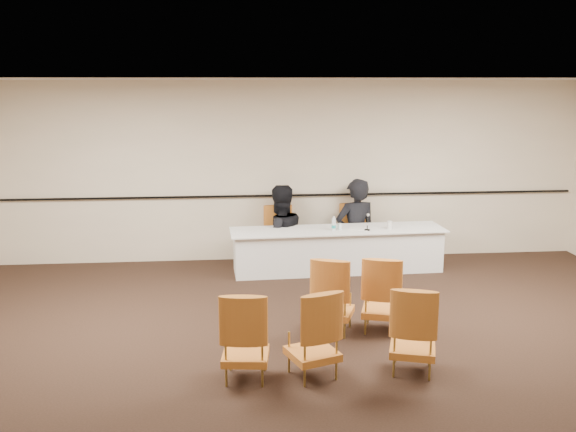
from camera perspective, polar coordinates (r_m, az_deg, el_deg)
The scene contains 19 objects.
floor at distance 7.30m, azimuth 3.09°, elevation -12.21°, with size 10.00×10.00×0.00m, color black.
ceiling at distance 6.66m, azimuth 3.39°, elevation 12.04°, with size 10.00×10.00×0.00m, color silver.
wall_back at distance 10.74m, azimuth 0.09°, elevation 3.99°, with size 10.00×0.04×3.00m, color beige.
wall_rail at distance 10.76m, azimuth 0.11°, elevation 1.86°, with size 9.80×0.04×0.03m, color black.
panel_table at distance 10.27m, azimuth 4.42°, elevation -3.02°, with size 3.40×0.79×0.68m, color white, non-canonical shape.
panelist_main at distance 10.83m, azimuth 6.01°, elevation -1.83°, with size 0.72×0.47×1.97m, color black.
panelist_main_chair at distance 10.82m, azimuth 6.01°, elevation -1.54°, with size 0.50×0.50×0.95m, color #BB7021, non-canonical shape.
panelist_second at distance 10.62m, azimuth -0.77°, elevation -2.29°, with size 0.92×0.72×1.90m, color black.
panelist_second_chair at distance 10.59m, azimuth -0.77°, elevation -1.77°, with size 0.50×0.50×0.95m, color #BB7021, non-canonical shape.
papers at distance 10.23m, azimuth 6.31°, elevation -1.15°, with size 0.30×0.22×0.00m, color white.
microphone at distance 10.12m, azimuth 7.07°, elevation -0.59°, with size 0.09×0.18×0.25m, color black, non-canonical shape.
water_bottle at distance 10.06m, azimuth 4.09°, elevation -0.67°, with size 0.07×0.07×0.23m, color teal, non-canonical shape.
drinking_glass at distance 10.15m, azimuth 4.62°, elevation -0.93°, with size 0.06×0.06×0.10m, color white.
coffee_cup at distance 10.27m, azimuth 9.02°, elevation -0.81°, with size 0.08×0.08×0.13m, color silver.
aud_chair_front_mid at distance 7.77m, azimuth 4.03°, elevation -6.94°, with size 0.50×0.50×0.95m, color #BB7021, non-canonical shape.
aud_chair_front_right at distance 7.87m, azimuth 8.38°, elevation -6.80°, with size 0.50×0.50×0.95m, color #BB7021, non-canonical shape.
aud_chair_back_left at distance 6.59m, azimuth -3.81°, elevation -10.49°, with size 0.50×0.50×0.95m, color #BB7021, non-canonical shape.
aud_chair_back_mid at distance 6.63m, azimuth 2.20°, elevation -10.33°, with size 0.50×0.50×0.95m, color #BB7021, non-canonical shape.
aud_chair_back_right at distance 6.85m, azimuth 11.08°, elevation -9.79°, with size 0.50×0.50×0.95m, color #BB7021, non-canonical shape.
Camera 1 is at (-1.00, -6.59, 2.99)m, focal length 40.00 mm.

